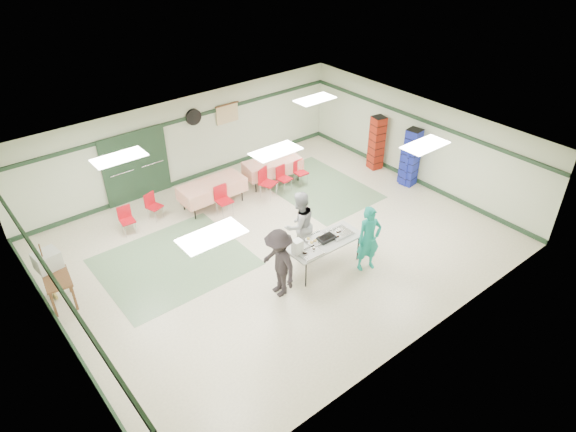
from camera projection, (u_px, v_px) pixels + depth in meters
floor at (277, 243)px, 13.50m from camera, size 11.00×11.00×0.00m
ceiling at (276, 150)px, 12.03m from camera, size 11.00×11.00×0.00m
wall_back at (186, 140)px, 15.69m from camera, size 11.00×0.00×11.00m
wall_front at (420, 294)px, 9.84m from camera, size 11.00×0.00×11.00m
wall_left at (51, 293)px, 9.87m from camera, size 0.00×9.00×9.00m
wall_right at (418, 141)px, 15.67m from camera, size 0.00×9.00×9.00m
trim_back at (184, 119)px, 15.29m from camera, size 11.00×0.06×0.10m
baseboard_back at (191, 178)px, 16.38m from camera, size 11.00×0.06×0.12m
trim_left at (43, 264)px, 9.50m from camera, size 0.06×9.00×0.10m
baseboard_left at (68, 339)px, 10.59m from camera, size 0.06×9.00×0.12m
trim_right at (421, 120)px, 15.27m from camera, size 0.06×9.00×0.10m
baseboard_right at (412, 178)px, 16.35m from camera, size 0.06×9.00×0.12m
green_patch_a at (174, 262)px, 12.83m from camera, size 3.50×3.00×0.01m
green_patch_b at (318, 188)px, 15.95m from camera, size 2.50×3.50×0.01m
double_door_left at (121, 171)px, 14.66m from camera, size 0.90×0.06×2.10m
double_door_right at (151, 162)px, 15.16m from camera, size 0.90×0.06×2.10m
door_frame at (136, 167)px, 14.89m from camera, size 2.00×0.03×2.15m
wall_fan at (193, 117)px, 15.43m from camera, size 0.50×0.10×0.50m
scroll_banner at (227, 114)px, 16.17m from camera, size 0.80×0.02×0.60m
serving_table at (325, 242)px, 12.32m from camera, size 1.96×0.83×0.76m
sheet_tray_right at (340, 233)px, 12.54m from camera, size 0.60×0.46×0.02m
sheet_tray_mid at (316, 239)px, 12.33m from camera, size 0.62×0.47×0.02m
sheet_tray_left at (311, 253)px, 11.86m from camera, size 0.54×0.42×0.02m
baking_pan at (326, 238)px, 12.32m from camera, size 0.44×0.28×0.08m
foam_box_stack at (297, 247)px, 11.80m from camera, size 0.22×0.20×0.35m
volunteer_teal at (369, 239)px, 12.20m from camera, size 0.72×0.58×1.71m
volunteer_grey at (299, 225)px, 12.63m from camera, size 0.89×0.70×1.79m
volunteer_dark at (279, 263)px, 11.42m from camera, size 0.74×1.16×1.72m
dining_table_a at (273, 166)px, 15.95m from camera, size 1.90×1.09×0.77m
dining_table_b at (212, 188)px, 14.79m from camera, size 1.92×0.86×0.77m
chair_a at (283, 176)px, 15.58m from camera, size 0.43×0.43×0.81m
chair_b at (266, 180)px, 15.21m from camera, size 0.56×0.56×0.94m
chair_c at (300, 170)px, 15.95m from camera, size 0.37×0.37×0.78m
chair_d at (222, 197)px, 14.42m from camera, size 0.43×0.43×0.89m
chair_loose_a at (152, 204)px, 14.26m from camera, size 0.46×0.46×0.78m
chair_loose_b at (126, 217)px, 13.68m from camera, size 0.40×0.40×0.79m
crate_stack_blue_a at (408, 166)px, 15.88m from camera, size 0.44×0.44×1.23m
crate_stack_red at (377, 143)px, 16.60m from camera, size 0.46×0.46×1.80m
crate_stack_blue_b at (411, 158)px, 15.66m from camera, size 0.46×0.46×1.85m
printer_table at (58, 282)px, 11.22m from camera, size 0.65×0.90×0.74m
office_printer at (47, 260)px, 11.35m from camera, size 0.58×0.52×0.41m
broom at (46, 269)px, 11.38m from camera, size 0.05×0.24×1.49m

